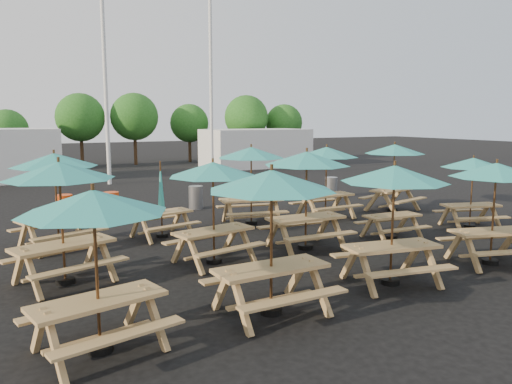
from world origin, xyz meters
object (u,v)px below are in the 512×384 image
picnic_unit_0 (94,212)px  picnic_unit_8 (251,157)px  picnic_unit_5 (161,206)px  picnic_unit_1 (59,178)px  waste_bin_1 (111,204)px  waste_bin_3 (331,187)px  picnic_unit_2 (54,166)px  picnic_unit_14 (394,153)px  waste_bin_0 (65,208)px  picnic_unit_7 (307,165)px  picnic_unit_4 (213,176)px  picnic_unit_6 (394,181)px  picnic_unit_10 (394,176)px  picnic_unit_9 (496,176)px  picnic_unit_11 (327,156)px  picnic_unit_13 (473,167)px  waste_bin_2 (196,197)px  picnic_unit_3 (272,189)px

picnic_unit_0 → picnic_unit_8: 9.05m
picnic_unit_5 → picnic_unit_1: bearing=-147.8°
waste_bin_1 → waste_bin_3: (9.27, 0.09, 0.00)m
picnic_unit_0 → picnic_unit_2: size_ratio=0.91×
picnic_unit_8 → waste_bin_1: picnic_unit_8 is taller
picnic_unit_14 → waste_bin_0: (-10.86, 3.67, -1.68)m
picnic_unit_7 → picnic_unit_4: bearing=-176.9°
picnic_unit_6 → picnic_unit_10: size_ratio=1.20×
picnic_unit_9 → picnic_unit_11: picnic_unit_11 is taller
picnic_unit_8 → waste_bin_3: (5.54, 3.37, -1.71)m
picnic_unit_0 → picnic_unit_1: size_ratio=0.90×
waste_bin_1 → picnic_unit_7: bearing=-61.5°
picnic_unit_10 → picnic_unit_9: bearing=-80.3°
picnic_unit_2 → picnic_unit_5: picnic_unit_2 is taller
picnic_unit_1 → picnic_unit_11: (8.68, 3.13, -0.08)m
picnic_unit_0 → picnic_unit_10: (8.55, 3.30, -0.30)m
picnic_unit_2 → picnic_unit_9: bearing=-53.3°
picnic_unit_1 → waste_bin_3: 13.49m
picnic_unit_13 → waste_bin_1: bearing=161.0°
picnic_unit_5 → picnic_unit_10: bearing=-42.5°
picnic_unit_0 → picnic_unit_13: bearing=2.8°
picnic_unit_6 → picnic_unit_14: (5.74, 6.20, -0.01)m
picnic_unit_11 → picnic_unit_13: picnic_unit_11 is taller
picnic_unit_4 → picnic_unit_7: 2.60m
waste_bin_1 → waste_bin_2: bearing=2.3°
picnic_unit_1 → picnic_unit_4: bearing=-18.7°
picnic_unit_2 → picnic_unit_5: (2.75, -0.07, -1.26)m
picnic_unit_14 → waste_bin_3: size_ratio=3.04×
picnic_unit_1 → picnic_unit_3: 4.47m
picnic_unit_2 → picnic_unit_6: bearing=-65.5°
picnic_unit_2 → picnic_unit_11: picnic_unit_2 is taller
picnic_unit_5 → picnic_unit_14: size_ratio=0.84×
picnic_unit_7 → waste_bin_0: size_ratio=2.97×
picnic_unit_7 → picnic_unit_14: size_ratio=0.98×
picnic_unit_6 → picnic_unit_14: picnic_unit_6 is taller
picnic_unit_0 → picnic_unit_1: bearing=78.4°
picnic_unit_6 → waste_bin_1: 10.56m
picnic_unit_0 → picnic_unit_7: (5.80, 3.49, 0.13)m
picnic_unit_2 → picnic_unit_14: (11.43, 0.03, -0.04)m
picnic_unit_1 → picnic_unit_14: picnic_unit_1 is taller
picnic_unit_4 → picnic_unit_9: bearing=-39.9°
picnic_unit_3 → picnic_unit_8: (3.02, 6.73, -0.04)m
picnic_unit_6 → picnic_unit_14: size_ratio=0.94×
picnic_unit_5 → waste_bin_0: bearing=106.6°
picnic_unit_5 → picnic_unit_6: bearing=-77.5°
picnic_unit_0 → picnic_unit_13: size_ratio=1.05×
picnic_unit_8 → picnic_unit_4: bearing=-117.6°
picnic_unit_0 → picnic_unit_7: bearing=18.1°
waste_bin_2 → picnic_unit_1: bearing=-128.4°
waste_bin_0 → picnic_unit_4: bearing=-69.9°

